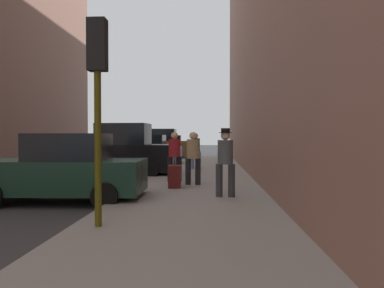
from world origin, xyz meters
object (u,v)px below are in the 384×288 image
parked_silver_sedan (169,146)px  traffic_light (98,76)px  fire_hydrant (171,160)px  rolling_suitcase (175,176)px  parked_dark_green_sedan (64,170)px  parked_blue_sedan (146,151)px  duffel_bag (175,167)px  pedestrian_in_jeans (196,149)px  pedestrian_in_red_jacket (175,154)px  pedestrian_with_beanie (225,159)px  pedestrian_in_tan_coat (193,155)px  parked_black_suv (120,153)px  parked_bronze_suv (159,145)px

parked_silver_sedan → traffic_light: bearing=-86.1°
fire_hydrant → rolling_suitcase: 7.58m
parked_dark_green_sedan → parked_blue_sedan: (-0.00, 12.10, 0.00)m
duffel_bag → fire_hydrant: bearing=100.6°
pedestrian_in_jeans → pedestrian_in_red_jacket: (-0.53, -4.89, 0.00)m
pedestrian_with_beanie → pedestrian_in_jeans: (-1.11, 8.12, -0.03)m
parked_dark_green_sedan → parked_silver_sedan: same height
pedestrian_in_tan_coat → pedestrian_in_jeans: size_ratio=1.00×
parked_blue_sedan → pedestrian_in_tan_coat: (3.23, -9.52, 0.26)m
parked_black_suv → parked_bronze_suv: (0.00, 11.84, 0.00)m
parked_black_suv → pedestrian_with_beanie: (4.19, -5.83, 0.10)m
pedestrian_in_red_jacket → parked_black_suv: bearing=134.3°
parked_black_suv → pedestrian_in_jeans: (3.08, 2.29, 0.07)m
traffic_light → duffel_bag: size_ratio=8.18×
parked_bronze_suv → pedestrian_in_red_jacket: (2.55, -14.44, 0.07)m
parked_bronze_suv → duffel_bag: parked_bronze_suv is taller
pedestrian_in_jeans → duffel_bag: (-0.92, -0.80, -0.81)m
parked_silver_sedan → fire_hydrant: parked_silver_sedan is taller
duffel_bag → parked_blue_sedan: bearing=115.3°
pedestrian_with_beanie → pedestrian_in_red_jacket: pedestrian_with_beanie is taller
pedestrian_in_jeans → rolling_suitcase: bearing=-93.3°
fire_hydrant → pedestrian_in_red_jacket: (0.74, -5.98, 0.61)m
fire_hydrant → pedestrian_with_beanie: 9.53m
pedestrian_with_beanie → pedestrian_in_red_jacket: bearing=117.0°
parked_blue_sedan → rolling_suitcase: size_ratio=4.08×
parked_black_suv → pedestrian_in_red_jacket: (2.55, -2.61, 0.07)m
parked_blue_sedan → pedestrian_in_tan_coat: bearing=-71.2°
parked_blue_sedan → pedestrian_in_red_jacket: size_ratio=2.48×
parked_bronze_suv → rolling_suitcase: size_ratio=4.44×
traffic_light → pedestrian_in_jeans: traffic_light is taller
fire_hydrant → rolling_suitcase: bearing=-83.2°
pedestrian_with_beanie → pedestrian_in_jeans: bearing=97.8°
parked_bronze_suv → rolling_suitcase: bearing=-80.4°
parked_dark_green_sedan → traffic_light: size_ratio=1.18×
parked_bronze_suv → parked_silver_sedan: bearing=90.0°
parked_silver_sedan → fire_hydrant: bearing=-82.9°
parked_dark_green_sedan → traffic_light: bearing=-58.9°
pedestrian_in_tan_coat → pedestrian_in_jeans: 5.75m
parked_silver_sedan → fire_hydrant: 14.70m
parked_silver_sedan → fire_hydrant: size_ratio=6.06×
fire_hydrant → traffic_light: size_ratio=0.20×
parked_black_suv → parked_bronze_suv: size_ratio=1.01×
pedestrian_in_jeans → parked_blue_sedan: bearing=129.3°
parked_dark_green_sedan → pedestrian_in_jeans: (3.08, 8.34, 0.26)m
rolling_suitcase → duffel_bag: rolling_suitcase is taller
rolling_suitcase → duffel_bag: size_ratio=2.36×
pedestrian_with_beanie → duffel_bag: bearing=105.5°
traffic_light → parked_bronze_suv: bearing=95.1°
parked_bronze_suv → fire_hydrant: size_ratio=6.56×
pedestrian_with_beanie → pedestrian_in_red_jacket: 3.62m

